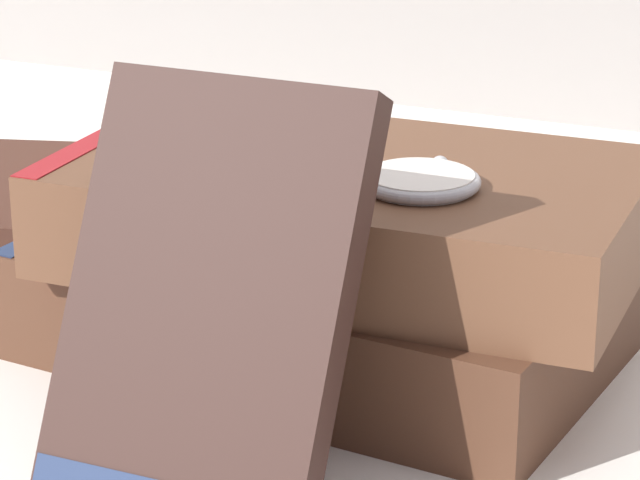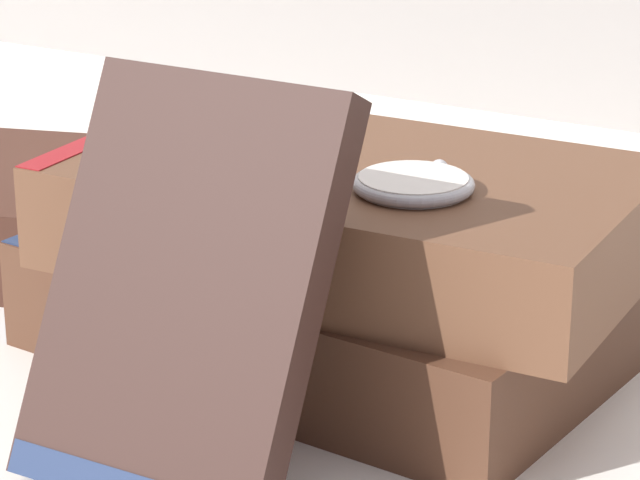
% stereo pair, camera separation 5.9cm
% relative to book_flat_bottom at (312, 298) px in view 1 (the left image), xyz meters
% --- Properties ---
extents(ground_plane, '(3.00, 3.00, 0.00)m').
position_rel_book_flat_bottom_xyz_m(ground_plane, '(-0.02, -0.02, -0.02)').
color(ground_plane, white).
extents(book_flat_bottom, '(0.25, 0.17, 0.05)m').
position_rel_book_flat_bottom_xyz_m(book_flat_bottom, '(0.00, 0.00, 0.00)').
color(book_flat_bottom, '#4C2D1E').
rests_on(book_flat_bottom, ground_plane).
extents(book_flat_top, '(0.24, 0.15, 0.04)m').
position_rel_book_flat_bottom_xyz_m(book_flat_top, '(0.02, -0.01, 0.04)').
color(book_flat_top, brown).
rests_on(book_flat_top, book_flat_bottom).
extents(book_leaning_front, '(0.10, 0.08, 0.14)m').
position_rel_book_flat_bottom_xyz_m(book_leaning_front, '(0.01, -0.12, 0.04)').
color(book_leaning_front, '#331E19').
rests_on(book_leaning_front, ground_plane).
extents(pocket_watch, '(0.05, 0.05, 0.01)m').
position_rel_book_flat_bottom_xyz_m(pocket_watch, '(0.06, -0.03, 0.07)').
color(pocket_watch, silver).
rests_on(pocket_watch, book_flat_top).
extents(reading_glasses, '(0.10, 0.07, 0.00)m').
position_rel_book_flat_bottom_xyz_m(reading_glasses, '(-0.08, 0.14, -0.02)').
color(reading_glasses, '#4C3828').
rests_on(reading_glasses, ground_plane).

